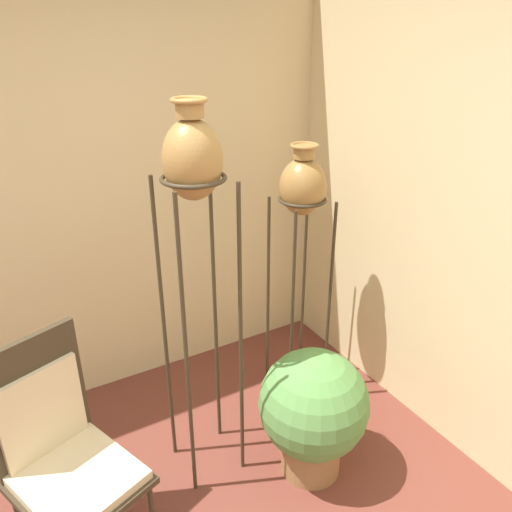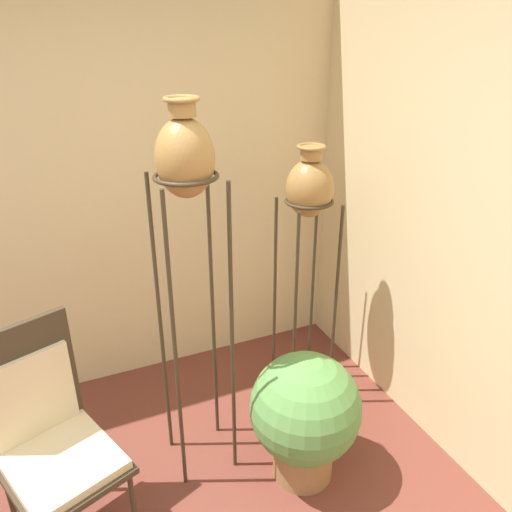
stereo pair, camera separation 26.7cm
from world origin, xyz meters
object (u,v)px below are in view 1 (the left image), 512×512
(vase_stand_tall, at_px, (193,177))
(potted_plant, at_px, (313,409))
(chair, at_px, (62,450))
(vase_stand_medium, at_px, (303,194))

(vase_stand_tall, height_order, potted_plant, vase_stand_tall)
(vase_stand_tall, xyz_separation_m, chair, (-0.73, -0.18, -1.03))
(chair, bearing_deg, potted_plant, -28.36)
(vase_stand_medium, xyz_separation_m, chair, (-1.54, -0.50, -0.74))
(vase_stand_tall, relative_size, chair, 1.79)
(vase_stand_medium, bearing_deg, vase_stand_tall, -158.47)
(vase_stand_medium, bearing_deg, potted_plant, -117.95)
(chair, bearing_deg, vase_stand_tall, -7.19)
(vase_stand_tall, xyz_separation_m, vase_stand_medium, (0.81, 0.32, -0.29))
(vase_stand_medium, relative_size, potted_plant, 2.22)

